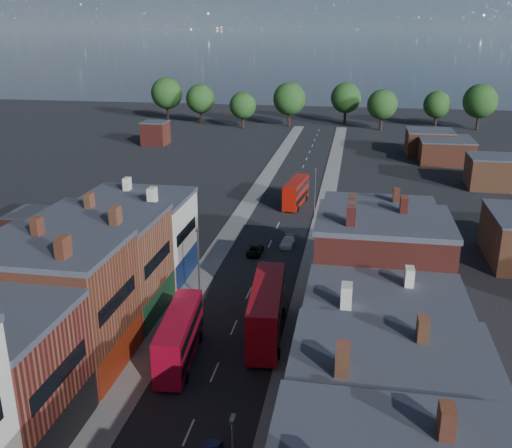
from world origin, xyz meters
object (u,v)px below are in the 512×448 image
at_px(bus_0, 179,336).
at_px(car_3, 287,242).
at_px(bus_1, 267,310).
at_px(bus_2, 296,192).
at_px(car_2, 255,251).

relative_size(bus_0, car_3, 2.65).
xyz_separation_m(bus_0, bus_1, (7.00, 5.54, 0.39)).
bearing_deg(bus_1, bus_2, 88.17).
height_order(bus_1, car_2, bus_1).
relative_size(bus_0, bus_2, 1.05).
height_order(car_2, car_3, car_3).
distance_m(bus_0, bus_2, 49.97).
xyz_separation_m(bus_1, bus_2, (-2.00, 44.18, -0.51)).
bearing_deg(car_3, bus_2, 96.47).
distance_m(car_2, car_3, 5.45).
height_order(bus_2, car_3, bus_2).
height_order(bus_0, bus_1, bus_1).
bearing_deg(bus_0, bus_2, 78.84).
bearing_deg(bus_1, car_3, 87.95).
distance_m(bus_2, car_2, 23.53).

